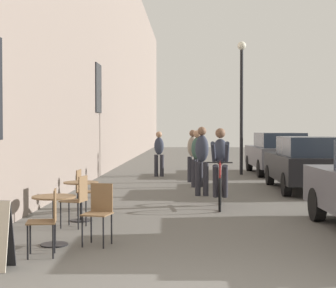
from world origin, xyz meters
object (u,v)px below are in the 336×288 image
object	(u,v)px
pedestrian_far	(193,153)
street_lamp	(242,90)
pedestrian_mid	(197,155)
parked_car_third	(277,153)
cafe_table_near	(54,210)
pedestrian_furthest	(159,151)
cyclist_on_bicycle	(220,170)
cafe_chair_mid_toward_street	(84,189)
pedestrian_near	(202,157)
cafe_chair_mid_toward_wall	(78,198)
parked_car_second	(307,163)
cafe_chair_near_toward_wall	(47,218)
cafe_table_mid	(81,193)
cafe_chair_near_toward_street	(99,209)

from	to	relation	value
pedestrian_far	street_lamp	distance (m)	4.07
pedestrian_mid	parked_car_third	xyz separation A→B (m)	(3.04, 4.55, -0.13)
cafe_table_near	pedestrian_furthest	distance (m)	11.39
cyclist_on_bicycle	cafe_chair_mid_toward_street	bearing A→B (deg)	-155.83
pedestrian_near	pedestrian_furthest	bearing A→B (deg)	104.20
cafe_chair_mid_toward_wall	pedestrian_near	distance (m)	5.03
cafe_table_near	street_lamp	bearing A→B (deg)	72.35
parked_car_second	parked_car_third	world-z (taller)	parked_car_third
pedestrian_furthest	parked_car_second	world-z (taller)	pedestrian_furthest
cafe_chair_near_toward_wall	street_lamp	world-z (taller)	street_lamp
pedestrian_mid	parked_car_third	size ratio (longest dim) A/B	0.38
cyclist_on_bicycle	cafe_table_mid	bearing A→B (deg)	-144.43
cafe_chair_near_toward_wall	street_lamp	xyz separation A→B (m)	(3.83, 12.94, 2.59)
pedestrian_near	pedestrian_far	distance (m)	3.47
cafe_chair_near_toward_street	parked_car_second	size ratio (longest dim) A/B	0.21
cafe_chair_mid_toward_street	parked_car_second	bearing A→B (deg)	39.50
cafe_chair_mid_toward_street	parked_car_third	size ratio (longest dim) A/B	0.20
cafe_chair_mid_toward_wall	parked_car_third	world-z (taller)	parked_car_third
cafe_table_mid	pedestrian_near	world-z (taller)	pedestrian_near
cafe_chair_mid_toward_wall	cyclist_on_bicycle	world-z (taller)	cyclist_on_bicycle
cafe_chair_mid_toward_street	parked_car_third	world-z (taller)	parked_car_third
cafe_chair_mid_toward_wall	parked_car_second	distance (m)	7.69
cafe_chair_mid_toward_wall	pedestrian_near	bearing A→B (deg)	63.43
cafe_chair_near_toward_street	cafe_chair_mid_toward_wall	bearing A→B (deg)	114.02
pedestrian_furthest	street_lamp	world-z (taller)	street_lamp
cafe_table_mid	pedestrian_near	xyz separation A→B (m)	(2.31, 3.80, 0.46)
cafe_chair_mid_toward_wall	street_lamp	xyz separation A→B (m)	(3.85, 10.87, 2.59)
pedestrian_near	pedestrian_mid	size ratio (longest dim) A/B	1.06
cyclist_on_bicycle	pedestrian_furthest	size ratio (longest dim) A/B	1.10
cafe_chair_near_toward_wall	cyclist_on_bicycle	xyz separation A→B (m)	(2.57, 4.66, 0.29)
cafe_chair_near_toward_street	cafe_chair_near_toward_wall	xyz separation A→B (m)	(-0.57, -0.75, 0.00)
parked_car_second	pedestrian_mid	bearing A→B (deg)	165.38
cyclist_on_bicycle	pedestrian_far	bearing A→B (deg)	95.89
cafe_table_near	cafe_chair_near_toward_wall	distance (m)	0.68
pedestrian_mid	street_lamp	distance (m)	5.17
cafe_chair_mid_toward_wall	pedestrian_mid	world-z (taller)	pedestrian_mid
cafe_chair_near_toward_wall	cafe_table_mid	size ratio (longest dim) A/B	1.24
cafe_chair_near_toward_wall	cafe_chair_mid_toward_street	bearing A→B (deg)	92.87
cafe_chair_near_toward_street	parked_car_third	bearing A→B (deg)	69.61
cafe_table_near	pedestrian_furthest	world-z (taller)	pedestrian_furthest
pedestrian_mid	parked_car_third	bearing A→B (deg)	56.26
cafe_table_near	cafe_chair_near_toward_street	size ratio (longest dim) A/B	0.81
cafe_chair_near_toward_street	pedestrian_furthest	xyz separation A→B (m)	(0.26, 11.27, 0.38)
cafe_table_near	cyclist_on_bicycle	size ratio (longest dim) A/B	0.41
pedestrian_near	cafe_chair_mid_toward_street	bearing A→B (deg)	-127.39
pedestrian_mid	cafe_table_near	bearing A→B (deg)	-105.60
pedestrian_furthest	cafe_chair_mid_toward_wall	bearing A→B (deg)	-94.93
pedestrian_near	pedestrian_mid	world-z (taller)	pedestrian_near
pedestrian_near	street_lamp	size ratio (longest dim) A/B	0.36
cafe_chair_near_toward_wall	cafe_table_mid	bearing A→B (deg)	92.00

